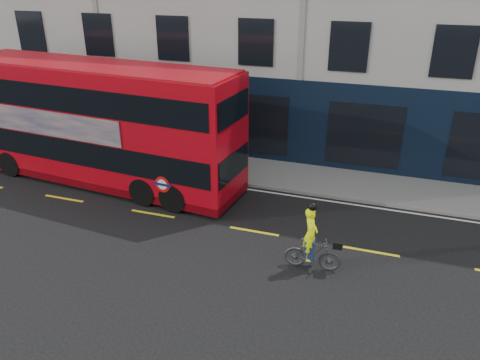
% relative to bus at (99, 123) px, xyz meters
% --- Properties ---
extents(ground, '(120.00, 120.00, 0.00)m').
position_rel_bus_xyz_m(ground, '(7.43, -3.60, -2.58)').
color(ground, black).
rests_on(ground, ground).
extents(pavement, '(60.00, 3.00, 0.12)m').
position_rel_bus_xyz_m(pavement, '(7.43, 2.90, -2.52)').
color(pavement, slate).
rests_on(pavement, ground).
extents(kerb, '(60.00, 0.12, 0.13)m').
position_rel_bus_xyz_m(kerb, '(7.43, 1.40, -2.51)').
color(kerb, slate).
rests_on(kerb, ground).
extents(road_edge_line, '(58.00, 0.10, 0.01)m').
position_rel_bus_xyz_m(road_edge_line, '(7.43, 1.10, -2.58)').
color(road_edge_line, silver).
rests_on(road_edge_line, ground).
extents(lane_dashes, '(58.00, 0.12, 0.01)m').
position_rel_bus_xyz_m(lane_dashes, '(7.43, -2.10, -2.58)').
color(lane_dashes, yellow).
rests_on(lane_dashes, ground).
extents(bus, '(12.66, 3.93, 5.03)m').
position_rel_bus_xyz_m(bus, '(0.00, 0.00, 0.00)').
color(bus, '#B60712').
rests_on(bus, ground).
extents(cyclist, '(1.74, 0.65, 2.25)m').
position_rel_bus_xyz_m(cyclist, '(9.73, -3.64, -1.82)').
color(cyclist, '#424547').
rests_on(cyclist, ground).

